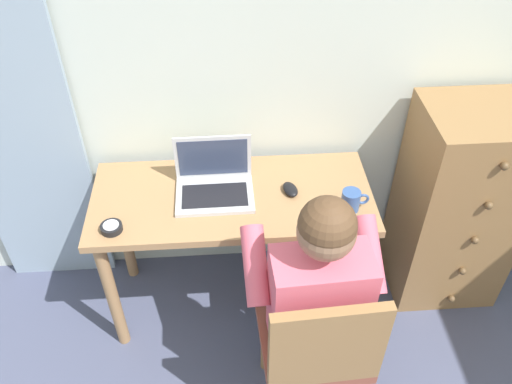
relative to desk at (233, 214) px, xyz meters
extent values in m
cube|color=silver|center=(0.23, 0.34, 0.63)|extent=(4.80, 0.05, 2.50)
cube|color=#8EA3B7|center=(-0.95, 0.27, 0.46)|extent=(0.55, 0.03, 2.16)
cube|color=#9E754C|center=(0.00, 0.00, 0.10)|extent=(1.25, 0.55, 0.03)
cylinder|color=#9E754C|center=(-0.57, -0.22, -0.27)|extent=(0.06, 0.06, 0.70)
cylinder|color=#9E754C|center=(0.57, -0.22, -0.27)|extent=(0.06, 0.06, 0.70)
cylinder|color=#9E754C|center=(-0.57, 0.22, -0.27)|extent=(0.06, 0.06, 0.70)
cylinder|color=#9E754C|center=(0.57, 0.22, -0.27)|extent=(0.06, 0.06, 0.70)
cube|color=olive|center=(1.10, 0.07, -0.08)|extent=(0.51, 0.44, 1.08)
sphere|color=brown|center=(1.10, -0.17, -0.51)|extent=(0.04, 0.04, 0.04)
sphere|color=brown|center=(1.10, -0.17, -0.30)|extent=(0.04, 0.04, 0.04)
sphere|color=brown|center=(1.10, -0.17, -0.08)|extent=(0.04, 0.04, 0.04)
sphere|color=brown|center=(1.10, -0.17, 0.14)|extent=(0.04, 0.04, 0.04)
sphere|color=brown|center=(1.10, -0.17, 0.35)|extent=(0.04, 0.04, 0.04)
cube|color=brown|center=(0.30, -0.56, -0.20)|extent=(0.44, 0.42, 0.05)
cube|color=olive|center=(0.31, -0.74, 0.04)|extent=(0.42, 0.06, 0.42)
cylinder|color=olive|center=(0.46, -0.39, -0.42)|extent=(0.04, 0.04, 0.40)
cylinder|color=olive|center=(0.12, -0.41, -0.42)|extent=(0.04, 0.04, 0.40)
cylinder|color=#6B84AD|center=(0.38, -0.34, -0.15)|extent=(0.16, 0.41, 0.14)
cylinder|color=#6B84AD|center=(0.20, -0.35, -0.15)|extent=(0.16, 0.41, 0.14)
cylinder|color=#6B84AD|center=(0.37, -0.14, -0.39)|extent=(0.11, 0.11, 0.47)
cylinder|color=#6B84AD|center=(0.19, -0.15, -0.39)|extent=(0.11, 0.11, 0.47)
cube|color=#D1566B|center=(0.30, -0.57, 0.08)|extent=(0.37, 0.22, 0.46)
cylinder|color=#D1566B|center=(0.51, -0.43, 0.16)|extent=(0.11, 0.30, 0.25)
cylinder|color=#D1566B|center=(0.07, -0.45, 0.16)|extent=(0.11, 0.30, 0.25)
cylinder|color=#846047|center=(0.50, -0.23, 0.06)|extent=(0.08, 0.27, 0.11)
cylinder|color=#846047|center=(0.06, -0.25, 0.06)|extent=(0.08, 0.27, 0.11)
sphere|color=#846047|center=(0.30, -0.56, 0.44)|extent=(0.20, 0.20, 0.20)
sphere|color=#513823|center=(0.30, -0.56, 0.47)|extent=(0.20, 0.20, 0.20)
cube|color=#B7BABF|center=(-0.08, -0.01, 0.13)|extent=(0.34, 0.24, 0.02)
cube|color=black|center=(-0.08, -0.02, 0.14)|extent=(0.29, 0.16, 0.00)
cube|color=#B7BABF|center=(-0.08, 0.12, 0.25)|extent=(0.34, 0.01, 0.22)
cube|color=#2D3851|center=(-0.08, 0.11, 0.25)|extent=(0.31, 0.00, 0.18)
ellipsoid|color=black|center=(0.26, 0.00, 0.13)|extent=(0.08, 0.11, 0.03)
cylinder|color=black|center=(-0.50, -0.18, 0.13)|extent=(0.09, 0.09, 0.03)
cylinder|color=silver|center=(-0.50, -0.18, 0.15)|extent=(0.06, 0.06, 0.00)
cylinder|color=#33518C|center=(0.50, -0.12, 0.16)|extent=(0.08, 0.08, 0.09)
torus|color=#33518C|center=(0.55, -0.12, 0.17)|extent=(0.06, 0.01, 0.06)
camera|label=1|loc=(-0.02, -1.75, 1.67)|focal=36.99mm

